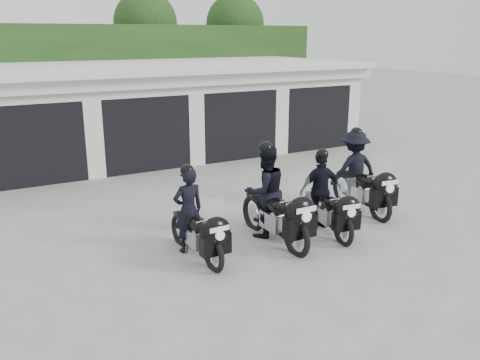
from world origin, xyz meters
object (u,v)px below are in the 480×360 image
police_bike_a (195,221)px  police_bike_b (271,198)px  police_bike_d (358,174)px  police_bike_c (325,196)px

police_bike_a → police_bike_b: police_bike_b is taller
police_bike_a → police_bike_d: (4.39, 0.63, 0.14)m
police_bike_b → police_bike_d: 2.81m
police_bike_a → police_bike_d: bearing=5.1°
police_bike_b → police_bike_c: (1.21, -0.15, -0.10)m
police_bike_c → police_bike_d: police_bike_d is taller
police_bike_b → police_bike_d: police_bike_b is taller
police_bike_c → police_bike_d: 1.70m
police_bike_a → police_bike_c: (2.85, -0.09, 0.05)m
police_bike_a → police_bike_d: police_bike_d is taller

